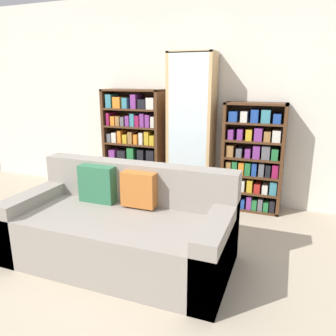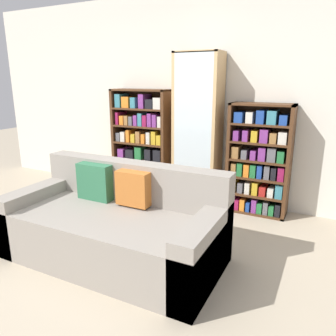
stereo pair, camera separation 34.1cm
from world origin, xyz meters
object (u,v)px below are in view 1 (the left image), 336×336
(couch, at_px, (122,229))
(bookshelf_right, at_px, (253,160))
(display_cabinet, at_px, (192,130))
(wine_bottle, at_px, (201,223))
(bookshelf_left, at_px, (134,144))

(couch, height_order, bookshelf_right, bookshelf_right)
(couch, xyz_separation_m, display_cabinet, (0.15, 1.66, 0.67))
(display_cabinet, bearing_deg, couch, -95.07)
(couch, xyz_separation_m, wine_bottle, (0.57, 0.67, -0.14))
(bookshelf_left, height_order, bookshelf_right, bookshelf_left)
(bookshelf_left, height_order, display_cabinet, display_cabinet)
(bookshelf_left, bearing_deg, display_cabinet, -1.09)
(couch, height_order, wine_bottle, couch)
(couch, distance_m, wine_bottle, 0.90)
(display_cabinet, distance_m, bookshelf_right, 0.86)
(couch, relative_size, display_cabinet, 1.02)
(wine_bottle, bearing_deg, couch, -130.26)
(display_cabinet, relative_size, wine_bottle, 5.04)
(wine_bottle, bearing_deg, display_cabinet, 113.28)
(bookshelf_left, distance_m, wine_bottle, 1.72)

